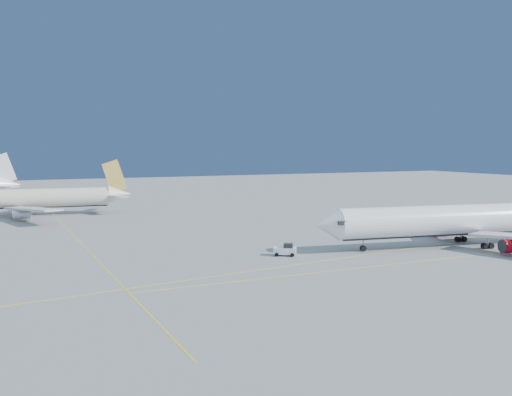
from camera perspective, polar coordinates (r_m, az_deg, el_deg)
ground at (r=103.71m, az=7.79°, el=-5.25°), size 500.00×500.00×0.00m
taxiway_lines at (r=102.26m, az=-1.13°, el=-5.34°), size 118.86×140.00×0.02m
airliner_virgin at (r=115.72m, az=21.19°, el=-2.03°), size 65.07×57.87×16.09m
airliner_etihad at (r=165.51m, az=-22.27°, el=-0.08°), size 57.65×52.86×15.05m
pushback_tug at (r=98.17m, az=2.98°, el=-5.21°), size 4.22×3.77×2.14m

